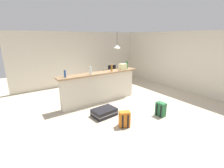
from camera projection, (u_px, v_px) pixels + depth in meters
ground_plane at (120, 102)px, 5.93m from camera, size 13.00×13.00×0.05m
wall_back at (83, 58)px, 7.98m from camera, size 6.60×0.10×2.50m
wall_right at (169, 60)px, 7.46m from camera, size 0.10×6.00×2.50m
partition_half_wall at (100, 88)px, 5.71m from camera, size 2.80×0.20×1.04m
bar_countertop at (100, 73)px, 5.55m from camera, size 2.96×0.40×0.05m
bottle_blue at (65, 74)px, 4.86m from camera, size 0.06×0.06×0.22m
bottle_clear at (91, 70)px, 5.23m from camera, size 0.06×0.06×0.26m
bottle_amber at (112, 68)px, 5.71m from camera, size 0.06×0.06×0.24m
bottle_green at (127, 65)px, 6.16m from camera, size 0.07×0.07×0.29m
grocery_bag at (123, 67)px, 5.99m from camera, size 0.26×0.18×0.22m
dining_table at (117, 72)px, 7.70m from camera, size 1.10×0.80×0.74m
dining_chair_near_partition at (123, 77)px, 7.26m from camera, size 0.44×0.44×0.93m
dining_chair_far_side at (111, 73)px, 8.15m from camera, size 0.47×0.47×0.93m
pendant_lamp at (117, 46)px, 7.46m from camera, size 0.34×0.34×0.78m
suitcase_flat_black at (104, 112)px, 4.82m from camera, size 0.85×0.55×0.22m
backpack_orange at (124, 119)px, 4.22m from camera, size 0.33×0.31×0.42m
backpack_green at (161, 109)px, 4.80m from camera, size 0.27×0.29×0.42m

